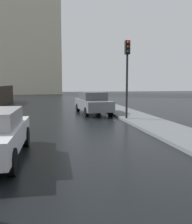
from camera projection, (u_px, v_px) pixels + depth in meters
car_grey_near_kerb at (93, 103)px, 17.93m from camera, size 2.07×4.64×1.53m
traffic_light at (127, 65)px, 14.37m from camera, size 0.26×0.39×4.34m
distant_tower at (27, 13)px, 49.80m from camera, size 12.57×12.20×35.98m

